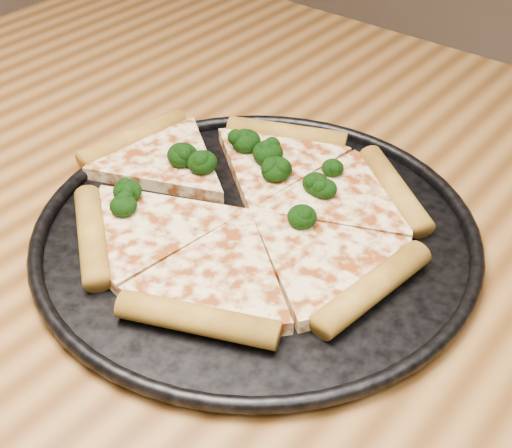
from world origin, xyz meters
The scene contains 4 objects.
dining_table centered at (0.00, 0.00, 0.66)m, with size 1.20×0.90×0.75m.
pizza_pan centered at (0.01, -0.03, 0.76)m, with size 0.39×0.39×0.02m.
pizza centered at (-0.01, -0.02, 0.77)m, with size 0.35×0.33×0.02m.
broccoli_florets centered at (-0.04, 0.02, 0.78)m, with size 0.18×0.19×0.02m.
Camera 1 is at (0.32, -0.41, 1.15)m, focal length 49.84 mm.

